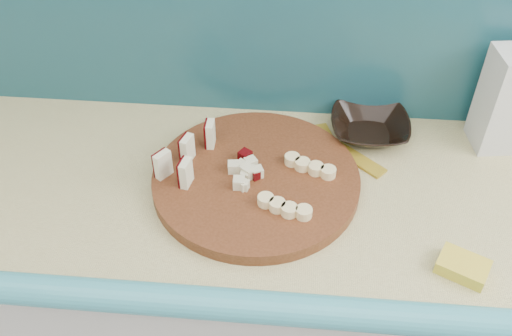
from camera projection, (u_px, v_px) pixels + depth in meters
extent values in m
cube|color=silver|center=(220.00, 308.00, 1.55)|extent=(2.20, 0.60, 0.88)
cube|color=tan|center=(211.00, 189.00, 1.24)|extent=(2.20, 0.60, 0.03)
cube|color=teal|center=(187.00, 306.00, 1.02)|extent=(2.20, 0.06, 0.03)
cube|color=teal|center=(224.00, 15.00, 1.27)|extent=(2.20, 0.02, 0.50)
cylinder|color=#43200E|center=(256.00, 180.00, 1.22)|extent=(0.58, 0.58, 0.03)
cube|color=#F6F1C5|center=(163.00, 165.00, 1.19)|extent=(0.03, 0.04, 0.06)
cube|color=#3F0406|center=(159.00, 163.00, 1.20)|extent=(0.02, 0.04, 0.06)
cube|color=#F6F1C5|center=(188.00, 149.00, 1.23)|extent=(0.03, 0.04, 0.06)
cube|color=#3F0406|center=(184.00, 148.00, 1.23)|extent=(0.02, 0.04, 0.06)
cube|color=#F6F1C5|center=(211.00, 134.00, 1.27)|extent=(0.03, 0.04, 0.06)
cube|color=#3F0406|center=(207.00, 133.00, 1.27)|extent=(0.02, 0.04, 0.06)
cube|color=#F6F1C5|center=(186.00, 173.00, 1.17)|extent=(0.03, 0.04, 0.06)
cube|color=#3F0406|center=(182.00, 172.00, 1.18)|extent=(0.02, 0.04, 0.06)
cube|color=beige|center=(249.00, 169.00, 1.21)|extent=(0.02, 0.02, 0.02)
cube|color=beige|center=(253.00, 167.00, 1.22)|extent=(0.02, 0.02, 0.02)
cube|color=#3F0406|center=(255.00, 163.00, 1.23)|extent=(0.02, 0.02, 0.02)
cube|color=beige|center=(247.00, 164.00, 1.22)|extent=(0.02, 0.02, 0.02)
cube|color=beige|center=(244.00, 161.00, 1.23)|extent=(0.02, 0.02, 0.02)
cube|color=beige|center=(238.00, 160.00, 1.23)|extent=(0.02, 0.02, 0.02)
cube|color=beige|center=(239.00, 165.00, 1.22)|extent=(0.02, 0.02, 0.02)
cube|color=beige|center=(234.00, 168.00, 1.21)|extent=(0.02, 0.02, 0.02)
cube|color=#3F0406|center=(232.00, 173.00, 1.20)|extent=(0.02, 0.02, 0.02)
cube|color=beige|center=(241.00, 172.00, 1.20)|extent=(0.02, 0.02, 0.02)
cube|color=beige|center=(245.00, 175.00, 1.20)|extent=(0.02, 0.02, 0.02)
cube|color=beige|center=(247.00, 170.00, 1.21)|extent=(0.02, 0.02, 0.02)
cylinder|color=#FCE19A|center=(266.00, 200.00, 1.14)|extent=(0.03, 0.03, 0.02)
cylinder|color=#FCE19A|center=(278.00, 204.00, 1.14)|extent=(0.03, 0.03, 0.02)
cylinder|color=#FCE19A|center=(290.00, 209.00, 1.13)|extent=(0.03, 0.03, 0.02)
cylinder|color=#FCE19A|center=(302.00, 213.00, 1.12)|extent=(0.03, 0.03, 0.02)
cylinder|color=#FCE19A|center=(293.00, 161.00, 1.23)|extent=(0.03, 0.03, 0.02)
cylinder|color=#FCE19A|center=(304.00, 164.00, 1.22)|extent=(0.03, 0.03, 0.02)
cylinder|color=#FCE19A|center=(316.00, 168.00, 1.21)|extent=(0.03, 0.03, 0.02)
cylinder|color=#FCE19A|center=(327.00, 172.00, 1.21)|extent=(0.03, 0.03, 0.02)
imported|color=black|center=(370.00, 127.00, 1.34)|extent=(0.19, 0.19, 0.05)
cube|color=yellow|center=(463.00, 267.00, 1.05)|extent=(0.11, 0.10, 0.03)
cube|color=gold|center=(303.00, 151.00, 1.31)|extent=(0.08, 0.17, 0.01)
cube|color=gold|center=(330.00, 146.00, 1.32)|extent=(0.09, 0.17, 0.01)
cube|color=gold|center=(353.00, 157.00, 1.29)|extent=(0.15, 0.14, 0.01)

